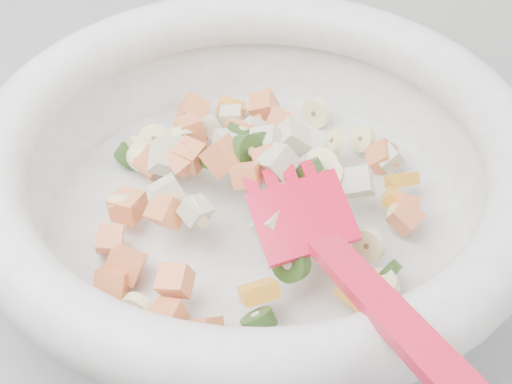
% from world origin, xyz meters
% --- Properties ---
extents(mixing_bowl, '(0.45, 0.42, 0.16)m').
position_xyz_m(mixing_bowl, '(-0.10, 1.40, 0.96)').
color(mixing_bowl, white).
rests_on(mixing_bowl, counter).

